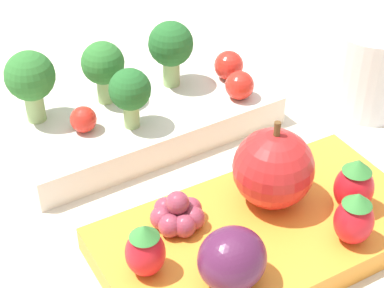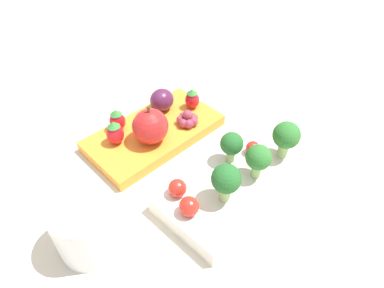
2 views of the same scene
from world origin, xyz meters
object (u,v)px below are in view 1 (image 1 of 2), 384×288
(bento_box_savoury, at_px, (139,116))
(broccoli_floret_0, at_px, (171,46))
(broccoli_floret_1, at_px, (30,78))
(cherry_tomato_2, at_px, (229,65))
(apple, at_px, (273,168))
(cherry_tomato_0, at_px, (240,85))
(cherry_tomato_1, at_px, (83,119))
(broccoli_floret_3, at_px, (103,65))
(strawberry_0, at_px, (354,185))
(strawberry_2, at_px, (354,218))
(bento_box_fruit, at_px, (258,237))
(drinking_cup, at_px, (371,67))
(strawberry_1, at_px, (145,250))
(plum, at_px, (232,259))
(broccoli_floret_2, at_px, (130,92))
(grape_cluster, at_px, (178,214))

(bento_box_savoury, xyz_separation_m, broccoli_floret_0, (0.04, 0.01, 0.05))
(broccoli_floret_1, distance_m, cherry_tomato_2, 0.18)
(apple, bearing_deg, cherry_tomato_0, 59.06)
(cherry_tomato_1, bearing_deg, cherry_tomato_2, -3.44)
(broccoli_floret_3, xyz_separation_m, strawberry_0, (0.07, -0.22, -0.02))
(apple, distance_m, strawberry_2, 0.06)
(bento_box_fruit, bearing_deg, strawberry_2, -49.04)
(cherry_tomato_0, bearing_deg, broccoli_floret_0, 120.82)
(apple, distance_m, drinking_cup, 0.19)
(broccoli_floret_3, bearing_deg, strawberry_1, -114.54)
(apple, height_order, strawberry_1, apple)
(broccoli_floret_3, height_order, cherry_tomato_1, broccoli_floret_3)
(bento_box_savoury, bearing_deg, broccoli_floret_0, 11.03)
(strawberry_1, bearing_deg, broccoli_floret_0, 49.17)
(bento_box_savoury, xyz_separation_m, plum, (-0.06, -0.20, 0.03))
(strawberry_2, bearing_deg, broccoli_floret_3, 100.28)
(broccoli_floret_2, relative_size, cherry_tomato_2, 1.95)
(broccoli_floret_0, relative_size, plum, 1.36)
(plum, distance_m, drinking_cup, 0.27)
(grape_cluster, bearing_deg, bento_box_savoury, 66.26)
(broccoli_floret_3, bearing_deg, drinking_cup, -29.09)
(broccoli_floret_2, relative_size, apple, 0.76)
(cherry_tomato_0, bearing_deg, drinking_cup, -23.17)
(broccoli_floret_3, height_order, strawberry_1, broccoli_floret_3)
(broccoli_floret_1, relative_size, apple, 0.91)
(apple, distance_m, strawberry_0, 0.06)
(strawberry_0, xyz_separation_m, drinking_cup, (0.14, 0.10, -0.00))
(bento_box_savoury, relative_size, drinking_cup, 3.06)
(broccoli_floret_0, relative_size, drinking_cup, 0.77)
(broccoli_floret_3, distance_m, cherry_tomato_2, 0.12)
(bento_box_savoury, distance_m, broccoli_floret_3, 0.06)
(strawberry_1, distance_m, strawberry_2, 0.14)
(cherry_tomato_2, bearing_deg, cherry_tomato_1, 176.56)
(broccoli_floret_3, xyz_separation_m, cherry_tomato_2, (0.11, -0.04, -0.02))
(strawberry_2, distance_m, plum, 0.09)
(bento_box_fruit, height_order, broccoli_floret_1, broccoli_floret_1)
(bento_box_fruit, relative_size, broccoli_floret_1, 3.90)
(cherry_tomato_1, height_order, strawberry_2, strawberry_2)
(drinking_cup, bearing_deg, cherry_tomato_1, 160.09)
(bento_box_savoury, relative_size, broccoli_floret_0, 3.98)
(strawberry_2, bearing_deg, bento_box_fruit, 130.96)
(broccoli_floret_3, bearing_deg, cherry_tomato_2, -18.27)
(cherry_tomato_0, xyz_separation_m, strawberry_0, (-0.03, -0.15, 0.00))
(strawberry_2, bearing_deg, drinking_cup, 36.28)
(bento_box_savoury, height_order, cherry_tomato_1, cherry_tomato_1)
(grape_cluster, bearing_deg, broccoli_floret_0, 54.79)
(bento_box_fruit, xyz_separation_m, drinking_cup, (0.21, 0.08, 0.03))
(apple, bearing_deg, cherry_tomato_1, 114.06)
(strawberry_0, bearing_deg, drinking_cup, 35.44)
(broccoli_floret_2, height_order, broccoli_floret_3, broccoli_floret_3)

